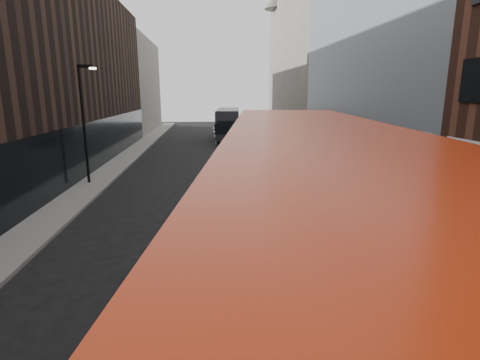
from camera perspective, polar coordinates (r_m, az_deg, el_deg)
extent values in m
cube|color=slate|center=(31.83, 10.52, 3.01)|extent=(3.00, 80.00, 0.15)
cube|color=slate|center=(31.51, -17.84, 2.50)|extent=(2.00, 80.00, 0.15)
cube|color=#969BA0|center=(29.34, 21.70, 20.99)|extent=(5.00, 22.00, 20.00)
cube|color=silver|center=(28.31, 16.04, 5.22)|extent=(0.35, 21.00, 3.80)
cube|color=#6A645D|center=(50.87, 9.66, 16.84)|extent=(5.00, 24.00, 18.00)
cube|color=black|center=(36.80, -22.36, 14.45)|extent=(5.00, 24.00, 14.00)
cube|color=#6A645D|center=(58.19, -15.83, 13.59)|extent=(5.00, 20.00, 13.00)
cylinder|color=black|center=(24.43, -22.70, 7.68)|extent=(0.16, 0.16, 7.00)
cube|color=black|center=(24.29, -22.50, 15.73)|extent=(0.90, 0.15, 0.18)
cube|color=#FFF2CC|center=(24.17, -21.54, 15.54)|extent=(0.35, 0.22, 0.12)
cube|color=#AF270A|center=(6.83, 10.51, -11.80)|extent=(4.32, 12.58, 4.48)
cube|color=black|center=(7.17, 10.26, -17.09)|extent=(4.45, 12.64, 1.23)
cube|color=black|center=(6.43, 10.95, -2.24)|extent=(4.45, 12.64, 1.23)
cube|color=black|center=(12.82, 6.59, -2.40)|extent=(2.37, 0.38, 1.57)
cube|color=#AF270A|center=(6.23, 11.39, 7.51)|extent=(4.15, 12.07, 0.12)
cylinder|color=black|center=(11.24, 0.68, -13.18)|extent=(0.47, 1.15, 1.12)
cylinder|color=black|center=(11.45, 13.62, -13.05)|extent=(0.47, 1.15, 1.12)
cube|color=black|center=(46.00, -1.81, 8.68)|extent=(3.42, 11.34, 3.15)
cube|color=black|center=(46.02, -1.81, 8.43)|extent=(3.54, 11.40, 1.12)
cube|color=black|center=(40.41, -2.01, 7.99)|extent=(2.16, 0.25, 1.42)
cube|color=black|center=(51.61, -1.65, 9.11)|extent=(2.16, 0.25, 1.42)
cube|color=black|center=(45.91, -1.82, 10.68)|extent=(3.28, 10.89, 0.12)
cylinder|color=black|center=(49.74, -2.99, 7.30)|extent=(0.38, 1.04, 1.02)
cylinder|color=black|center=(49.69, -0.39, 7.31)|extent=(0.38, 1.04, 1.02)
cylinder|color=black|center=(42.63, -3.43, 6.32)|extent=(0.38, 1.04, 1.02)
cylinder|color=black|center=(42.57, -0.40, 6.33)|extent=(0.38, 1.04, 1.02)
imported|color=black|center=(19.63, 7.55, -1.04)|extent=(2.22, 4.70, 1.55)
imported|color=gray|center=(26.43, -0.59, 2.72)|extent=(1.89, 4.76, 1.54)
imported|color=black|center=(33.94, 3.68, 5.03)|extent=(2.76, 5.60, 1.56)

